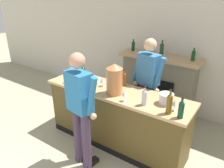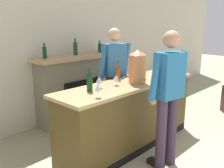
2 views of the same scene
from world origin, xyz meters
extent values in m
cube|color=beige|center=(0.00, 4.63, 1.38)|extent=(12.00, 0.07, 2.75)
cube|color=#4F3E1B|center=(-0.17, 2.93, 0.48)|extent=(2.39, 0.60, 0.96)
cube|color=tan|center=(-0.17, 2.93, 0.98)|extent=(2.46, 0.67, 0.04)
cube|color=black|center=(-0.17, 2.62, 0.05)|extent=(2.34, 0.01, 0.10)
cube|color=#78715C|center=(-0.05, 4.38, 0.60)|extent=(1.50, 0.44, 1.20)
cube|color=black|center=(-0.05, 4.15, 0.44)|extent=(0.82, 0.02, 0.77)
cube|color=tan|center=(-0.05, 4.36, 1.24)|extent=(1.66, 0.52, 0.07)
cylinder|color=#0A351C|center=(-0.68, 4.36, 1.37)|extent=(0.07, 0.07, 0.19)
cylinder|color=#0A351C|center=(-0.68, 4.36, 1.50)|extent=(0.03, 0.03, 0.06)
cylinder|color=#1D3A1E|center=(-0.03, 4.36, 1.39)|extent=(0.08, 0.08, 0.23)
cylinder|color=#1D3A1E|center=(-0.03, 4.36, 1.54)|extent=(0.03, 0.03, 0.08)
cylinder|color=#0F3D15|center=(0.59, 4.36, 1.36)|extent=(0.07, 0.07, 0.18)
cylinder|color=#0F3D15|center=(0.59, 4.36, 1.48)|extent=(0.03, 0.03, 0.06)
cylinder|color=#402E45|center=(-0.19, 2.20, 0.47)|extent=(0.13, 0.13, 0.95)
cube|color=black|center=(-0.17, 2.27, 0.04)|extent=(0.14, 0.25, 0.07)
cylinder|color=#402E45|center=(-0.38, 2.23, 0.47)|extent=(0.13, 0.13, 0.95)
cube|color=black|center=(-0.37, 2.30, 0.04)|extent=(0.14, 0.25, 0.07)
cube|color=#256AA1|center=(-0.29, 2.22, 1.23)|extent=(0.39, 0.28, 0.56)
cylinder|color=#256AA1|center=(-0.06, 2.19, 1.23)|extent=(0.20, 0.08, 0.57)
sphere|color=tan|center=(-0.05, 2.21, 0.93)|extent=(0.09, 0.09, 0.09)
cylinder|color=#256AA1|center=(-0.51, 2.28, 1.23)|extent=(0.20, 0.08, 0.57)
sphere|color=tan|center=(-0.50, 2.30, 0.93)|extent=(0.09, 0.09, 0.09)
sphere|color=tan|center=(-0.29, 2.22, 1.66)|extent=(0.21, 0.21, 0.21)
cylinder|color=#483837|center=(0.01, 3.53, 0.49)|extent=(0.13, 0.13, 0.99)
cube|color=black|center=(-0.01, 3.46, 0.04)|extent=(0.15, 0.26, 0.07)
cylinder|color=#483837|center=(0.20, 3.48, 0.49)|extent=(0.13, 0.13, 0.99)
cube|color=black|center=(0.19, 3.41, 0.04)|extent=(0.15, 0.26, 0.07)
cube|color=teal|center=(0.11, 3.50, 1.25)|extent=(0.40, 0.30, 0.53)
cylinder|color=teal|center=(-0.12, 3.54, 1.24)|extent=(0.20, 0.08, 0.57)
sphere|color=#D8AE81|center=(-0.13, 3.52, 0.94)|extent=(0.09, 0.09, 0.09)
cylinder|color=teal|center=(0.33, 3.43, 1.24)|extent=(0.20, 0.08, 0.57)
sphere|color=#D8AE81|center=(0.32, 3.41, 0.94)|extent=(0.09, 0.09, 0.09)
sphere|color=#D8AE81|center=(0.11, 3.50, 1.67)|extent=(0.21, 0.21, 0.21)
cylinder|color=#CB7A45|center=(-0.13, 2.83, 1.21)|extent=(0.25, 0.25, 0.41)
cone|color=#CB7A45|center=(-0.13, 2.83, 1.45)|extent=(0.25, 0.25, 0.07)
cylinder|color=#B29333|center=(-0.13, 2.69, 1.07)|extent=(0.02, 0.04, 0.02)
cylinder|color=silver|center=(0.65, 2.97, 1.08)|extent=(0.20, 0.20, 0.14)
cylinder|color=silver|center=(0.65, 2.97, 1.15)|extent=(0.21, 0.21, 0.01)
cylinder|color=#B3B3C2|center=(0.41, 2.76, 1.10)|extent=(0.07, 0.07, 0.19)
sphere|color=#B3B3C2|center=(0.41, 2.76, 1.19)|extent=(0.07, 0.07, 0.07)
cylinder|color=#B3B3C2|center=(0.41, 2.76, 1.23)|extent=(0.03, 0.03, 0.07)
cylinder|color=black|center=(0.41, 2.76, 1.27)|extent=(0.03, 0.03, 0.01)
cylinder|color=#0E3818|center=(-0.90, 2.99, 1.11)|extent=(0.07, 0.07, 0.20)
sphere|color=#0E3818|center=(-0.90, 2.99, 1.21)|extent=(0.07, 0.07, 0.07)
cylinder|color=#0E3818|center=(-0.90, 2.99, 1.25)|extent=(0.03, 0.03, 0.08)
cylinder|color=black|center=(-0.90, 2.99, 1.29)|extent=(0.03, 0.03, 0.01)
cylinder|color=brown|center=(0.78, 2.73, 1.12)|extent=(0.08, 0.08, 0.24)
sphere|color=brown|center=(0.78, 2.73, 1.24)|extent=(0.07, 0.07, 0.07)
cylinder|color=brown|center=(0.78, 2.73, 1.29)|extent=(0.03, 0.03, 0.09)
cylinder|color=black|center=(0.78, 2.73, 1.34)|extent=(0.03, 0.03, 0.01)
cylinder|color=brown|center=(-0.17, 3.17, 1.10)|extent=(0.07, 0.07, 0.20)
sphere|color=brown|center=(-0.17, 3.17, 1.20)|extent=(0.06, 0.06, 0.06)
cylinder|color=brown|center=(-0.17, 3.17, 1.24)|extent=(0.03, 0.03, 0.08)
cylinder|color=black|center=(-0.17, 3.17, 1.28)|extent=(0.03, 0.03, 0.01)
cylinder|color=#0F3928|center=(0.94, 2.71, 1.10)|extent=(0.07, 0.07, 0.19)
sphere|color=#0F3928|center=(0.94, 2.71, 1.20)|extent=(0.07, 0.07, 0.07)
cylinder|color=#0F3928|center=(0.94, 2.71, 1.24)|extent=(0.03, 0.03, 0.08)
cylinder|color=black|center=(0.94, 2.71, 1.28)|extent=(0.03, 0.03, 0.01)
cylinder|color=silver|center=(0.81, 2.84, 1.01)|extent=(0.06, 0.06, 0.01)
cylinder|color=silver|center=(0.81, 2.84, 1.05)|extent=(0.01, 0.01, 0.07)
cone|color=silver|center=(0.81, 2.84, 1.12)|extent=(0.07, 0.07, 0.08)
cylinder|color=silver|center=(-1.03, 2.70, 1.01)|extent=(0.07, 0.07, 0.01)
cylinder|color=silver|center=(-1.03, 2.70, 1.05)|extent=(0.01, 0.01, 0.08)
cone|color=silver|center=(-1.03, 2.70, 1.14)|extent=(0.08, 0.08, 0.09)
cylinder|color=silver|center=(-0.71, 3.02, 1.01)|extent=(0.07, 0.07, 0.01)
cylinder|color=silver|center=(-0.71, 3.02, 1.04)|extent=(0.01, 0.01, 0.07)
cone|color=silver|center=(-0.71, 3.02, 1.12)|extent=(0.09, 0.09, 0.09)
cylinder|color=silver|center=(0.13, 2.70, 1.01)|extent=(0.07, 0.07, 0.01)
cylinder|color=silver|center=(0.13, 2.70, 1.05)|extent=(0.01, 0.01, 0.08)
cone|color=silver|center=(0.13, 2.70, 1.13)|extent=(0.07, 0.07, 0.08)
cylinder|color=silver|center=(-0.45, 2.94, 1.01)|extent=(0.07, 0.07, 0.01)
cylinder|color=silver|center=(-0.45, 2.94, 1.04)|extent=(0.01, 0.01, 0.07)
cone|color=silver|center=(-0.45, 2.94, 1.12)|extent=(0.08, 0.08, 0.08)
camera|label=1|loc=(1.57, 0.30, 2.47)|focal=35.00mm
camera|label=2|loc=(-2.92, 0.67, 1.85)|focal=40.00mm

